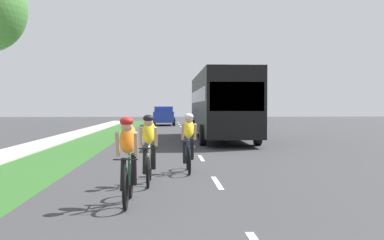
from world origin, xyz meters
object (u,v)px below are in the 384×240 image
object	(u,v)px
cyclist_lead	(128,159)
cyclist_distant	(189,142)
cyclist_trailing	(149,149)
bus_black	(221,103)
suv_blue	(164,115)

from	to	relation	value
cyclist_lead	cyclist_distant	xyz separation A→B (m)	(1.26, 3.97, 0.00)
cyclist_lead	cyclist_trailing	bearing A→B (deg)	82.22
cyclist_lead	bus_black	world-z (taller)	bus_black
cyclist_trailing	suv_blue	bearing A→B (deg)	89.97
cyclist_lead	suv_blue	distance (m)	35.69
suv_blue	cyclist_trailing	bearing A→B (deg)	-90.03
cyclist_distant	cyclist_trailing	bearing A→B (deg)	-117.53
bus_black	suv_blue	bearing A→B (deg)	99.42
cyclist_distant	cyclist_lead	bearing A→B (deg)	-107.62
bus_black	suv_blue	distance (m)	19.78
cyclist_trailing	suv_blue	world-z (taller)	suv_blue
cyclist_trailing	cyclist_distant	bearing A→B (deg)	62.47
cyclist_trailing	cyclist_lead	bearing A→B (deg)	-97.78
cyclist_lead	suv_blue	bearing A→B (deg)	89.51
cyclist_lead	cyclist_distant	world-z (taller)	same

